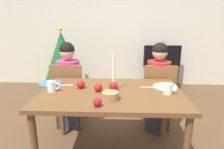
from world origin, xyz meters
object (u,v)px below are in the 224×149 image
at_px(christmas_tree, 62,59).
at_px(apple_near_candle, 81,84).
at_px(candle_centerpiece, 113,84).
at_px(apple_by_left_plate, 98,88).
at_px(mug_left, 52,86).
at_px(chair_left, 69,92).
at_px(person_right_child, 157,88).
at_px(tv, 162,56).
at_px(bowl_walnuts, 111,96).
at_px(chair_right, 158,93).
at_px(person_left_child, 69,87).
at_px(plate_left, 51,83).
at_px(plate_right, 165,87).
at_px(mug_right, 168,89).
at_px(apple_by_right_mug, 97,102).
at_px(dining_table, 111,99).
at_px(tv_stand, 161,77).

distance_m(christmas_tree, apple_near_candle, 2.05).
relative_size(candle_centerpiece, apple_by_left_plate, 4.38).
bearing_deg(mug_left, chair_left, 90.88).
xyz_separation_m(person_right_child, tv, (0.41, 1.66, 0.14)).
bearing_deg(bowl_walnuts, chair_right, 53.83).
height_order(person_left_child, apple_by_left_plate, person_left_child).
height_order(candle_centerpiece, bowl_walnuts, candle_centerpiece).
bearing_deg(person_left_child, candle_centerpiece, -44.76).
distance_m(tv, candle_centerpiece, 2.48).
xyz_separation_m(christmas_tree, plate_left, (0.39, -1.77, 0.06)).
distance_m(plate_right, mug_right, 0.20).
bearing_deg(candle_centerpiece, person_left_child, 135.24).
height_order(person_left_child, tv, person_left_child).
height_order(person_left_child, plate_right, person_left_child).
distance_m(plate_right, apple_by_left_plate, 0.71).
height_order(christmas_tree, mug_left, christmas_tree).
bearing_deg(tv, chair_left, -133.32).
xyz_separation_m(mug_left, apple_by_right_mug, (0.49, -0.33, -0.02)).
bearing_deg(christmas_tree, plate_left, -77.60).
height_order(person_right_child, christmas_tree, christmas_tree).
relative_size(tv, mug_left, 6.26).
relative_size(chair_right, plate_left, 3.57).
bearing_deg(dining_table, christmas_tree, 118.38).
bearing_deg(apple_by_left_plate, mug_left, -178.11).
height_order(christmas_tree, apple_by_right_mug, christmas_tree).
distance_m(tv_stand, bowl_walnuts, 2.74).
relative_size(plate_right, apple_by_right_mug, 3.42).
xyz_separation_m(mug_left, mug_right, (1.13, -0.02, -0.00)).
relative_size(chair_right, plate_right, 3.59).
xyz_separation_m(dining_table, christmas_tree, (-1.08, 1.99, 0.03)).
bearing_deg(mug_right, candle_centerpiece, 172.10).
height_order(bowl_walnuts, apple_by_right_mug, apple_by_right_mug).
relative_size(plate_left, apple_by_right_mug, 3.44).
bearing_deg(plate_left, chair_left, 76.84).
relative_size(person_right_child, plate_left, 4.65).
xyz_separation_m(plate_left, mug_left, (0.10, -0.24, 0.05)).
relative_size(mug_left, mug_right, 0.96).
bearing_deg(bowl_walnuts, person_left_child, 125.54).
distance_m(mug_right, bowl_walnuts, 0.56).
xyz_separation_m(candle_centerpiece, plate_left, (-0.71, 0.19, -0.07)).
bearing_deg(mug_right, bowl_walnuts, -164.17).
distance_m(chair_right, tv_stand, 1.76).
xyz_separation_m(tv, christmas_tree, (-2.08, -0.31, -0.02)).
relative_size(person_right_child, apple_by_left_plate, 14.21).
relative_size(chair_right, tv, 1.14).
relative_size(tv_stand, candle_centerpiece, 1.77).
bearing_deg(bowl_walnuts, tv, 68.18).
relative_size(candle_centerpiece, apple_by_right_mug, 4.93).
xyz_separation_m(tv_stand, apple_near_candle, (-1.32, -2.21, 0.55)).
bearing_deg(tv, bowl_walnuts, -111.82).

